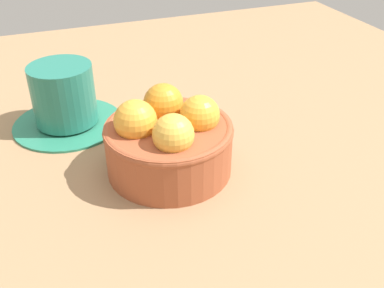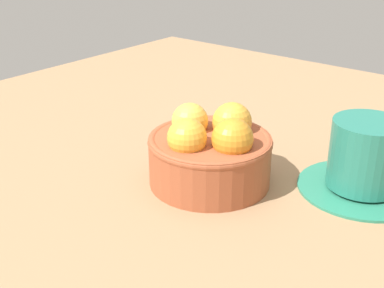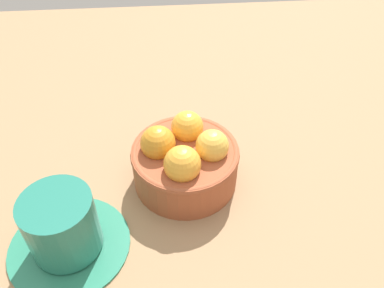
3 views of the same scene
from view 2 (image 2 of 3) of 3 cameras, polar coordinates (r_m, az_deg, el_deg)
name	(u,v)px [view 2 (image 2 of 3)]	position (r cm, az deg, el deg)	size (l,w,h in cm)	color
ground_plane	(209,199)	(60.96, 1.92, -6.16)	(111.93, 109.03, 4.71)	#997551
terracotta_bowl	(210,151)	(58.06, 2.05, -0.82)	(14.04, 14.04, 8.86)	#9E4C2D
coffee_cup	(365,161)	(59.68, 18.63, -1.76)	(14.16, 14.16, 8.22)	#2A7C5F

